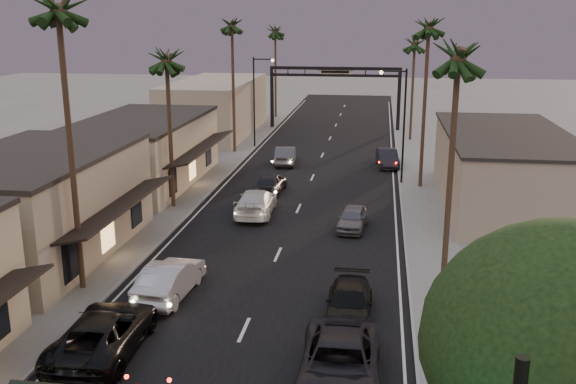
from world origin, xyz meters
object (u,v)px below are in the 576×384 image
(corner_tree, at_px, (575,359))
(streetlight_left, at_px, (257,95))
(oncoming_pickup, at_px, (104,333))
(curbside_black, at_px, (349,303))
(palm_lc, at_px, (166,54))
(palm_rb, at_px, (429,22))
(palm_far, at_px, (275,28))
(palm_ld, at_px, (232,21))
(oncoming_silver, at_px, (170,279))
(curbside_near, at_px, (339,364))
(arch, at_px, (335,82))
(palm_lb, at_px, (57,2))
(palm_rc, at_px, (415,40))
(palm_ra, at_px, (459,48))
(streetlight_right, at_px, (401,117))

(corner_tree, relative_size, streetlight_left, 0.98)
(streetlight_left, xyz_separation_m, oncoming_pickup, (1.91, -41.62, -4.47))
(streetlight_left, height_order, curbside_black, streetlight_left)
(corner_tree, distance_m, palm_lc, 34.09)
(palm_rb, relative_size, palm_far, 1.08)
(palm_ld, relative_size, oncoming_silver, 2.73)
(corner_tree, distance_m, curbside_near, 10.74)
(arch, height_order, palm_far, palm_far)
(palm_far, distance_m, curbside_black, 59.54)
(palm_ld, xyz_separation_m, curbside_near, (12.85, -39.69, -11.55))
(palm_rb, height_order, oncoming_pickup, palm_rb)
(palm_lb, xyz_separation_m, curbside_black, (12.91, -1.19, -12.68))
(oncoming_pickup, bearing_deg, arch, -97.25)
(palm_ld, bearing_deg, palm_rc, 27.62)
(palm_lb, bearing_deg, palm_lc, 90.00)
(streetlight_left, bearing_deg, palm_far, 93.95)
(palm_ra, bearing_deg, arch, 100.59)
(corner_tree, relative_size, palm_lc, 0.72)
(streetlight_right, distance_m, curbside_near, 30.14)
(palm_far, height_order, oncoming_silver, palm_far)
(streetlight_right, xyz_separation_m, curbside_near, (-2.67, -29.69, -4.46))
(arch, xyz_separation_m, palm_rc, (8.60, -6.00, 4.94))
(oncoming_pickup, xyz_separation_m, oncoming_silver, (0.85, 5.50, -0.01))
(palm_rb, relative_size, oncoming_pickup, 2.29)
(palm_lb, distance_m, curbside_black, 18.14)
(corner_tree, bearing_deg, palm_far, 104.14)
(palm_lc, relative_size, curbside_near, 1.96)
(oncoming_silver, relative_size, curbside_near, 0.84)
(corner_tree, height_order, arch, corner_tree)
(oncoming_silver, xyz_separation_m, curbside_black, (8.47, -1.06, -0.15))
(streetlight_right, relative_size, palm_ra, 0.68)
(palm_rc, height_order, curbside_black, palm_rc)
(palm_lb, xyz_separation_m, palm_rc, (17.20, 42.00, -2.92))
(palm_lc, bearing_deg, curbside_near, -58.16)
(palm_rc, bearing_deg, corner_tree, -89.11)
(corner_tree, relative_size, palm_rc, 0.72)
(palm_lc, xyz_separation_m, curbside_near, (12.85, -20.69, -9.60))
(streetlight_right, xyz_separation_m, palm_lb, (-15.52, -23.00, 8.06))
(streetlight_right, bearing_deg, palm_ra, -85.43)
(palm_lb, bearing_deg, oncoming_silver, -1.60)
(corner_tree, distance_m, arch, 63.26)
(palm_lb, bearing_deg, palm_rc, 67.73)
(corner_tree, relative_size, palm_rb, 0.62)
(palm_far, bearing_deg, oncoming_silver, -85.78)
(palm_ld, distance_m, palm_rb, 20.42)
(palm_rb, bearing_deg, palm_ld, 147.40)
(streetlight_left, height_order, palm_ra, palm_ra)
(curbside_black, bearing_deg, oncoming_silver, 172.98)
(palm_rb, bearing_deg, streetlight_left, 137.95)
(streetlight_right, height_order, curbside_near, streetlight_right)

